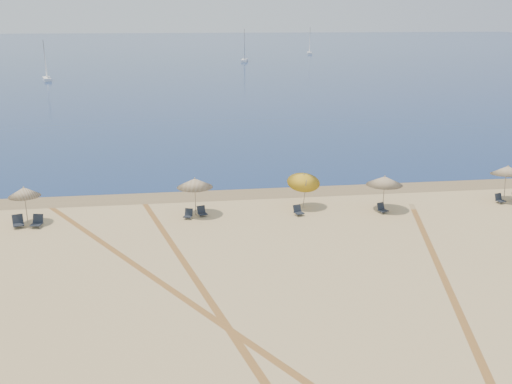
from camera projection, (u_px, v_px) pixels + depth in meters
ocean at (185, 47)px, 230.91m from camera, size 500.00×500.00×0.00m
wet_sand at (248, 193)px, 40.55m from camera, size 500.00×500.00×0.00m
umbrella_1 at (24, 192)px, 34.09m from camera, size 1.86×1.86×2.32m
umbrella_2 at (195, 183)px, 35.57m from camera, size 2.23×2.23×2.42m
umbrella_3 at (304, 179)px, 36.87m from camera, size 2.12×2.18×2.60m
umbrella_4 at (385, 181)px, 36.53m from camera, size 2.30×2.31×2.29m
umbrella_5 at (508, 170)px, 38.27m from camera, size 2.20×2.24×2.51m
chair_2 at (18, 222)px, 33.96m from camera, size 0.79×0.86×0.74m
chair_3 at (37, 222)px, 34.01m from camera, size 0.74×0.82×0.73m
chair_4 at (188, 214)px, 35.47m from camera, size 0.64×0.70×0.59m
chair_5 at (202, 212)px, 35.89m from camera, size 0.66×0.72×0.62m
chair_6 at (298, 211)px, 36.04m from camera, size 0.69×0.75×0.63m
chair_7 at (382, 208)px, 36.47m from camera, size 0.71×0.76×0.63m
chair_8 at (500, 199)px, 38.40m from camera, size 0.65×0.71×0.62m
sailboat_0 at (310, 46)px, 187.83m from camera, size 2.37×5.84×8.45m
sailboat_1 at (244, 52)px, 156.43m from camera, size 2.58×5.95×8.60m
sailboat_2 at (46, 68)px, 110.67m from camera, size 2.62×5.29×7.64m
tire_tracks at (257, 287)px, 26.57m from camera, size 50.45×43.76×0.00m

